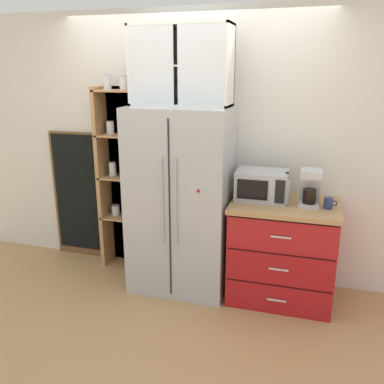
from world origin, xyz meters
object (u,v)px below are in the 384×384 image
object	(u,v)px
coffee_maker	(310,187)
chalkboard_menu	(79,195)
refrigerator	(182,200)
microwave	(262,185)
bottle_clear	(286,189)
mug_navy	(328,203)

from	to	relation	value
coffee_maker	chalkboard_menu	xyz separation A→B (m)	(-2.40, 0.29, -0.36)
refrigerator	microwave	world-z (taller)	refrigerator
microwave	bottle_clear	size ratio (longest dim) A/B	1.62
microwave	coffee_maker	world-z (taller)	coffee_maker
coffee_maker	mug_navy	distance (m)	0.20
microwave	chalkboard_menu	world-z (taller)	chalkboard_menu
microwave	mug_navy	xyz separation A→B (m)	(0.56, -0.09, -0.08)
mug_navy	bottle_clear	bearing A→B (deg)	169.53
chalkboard_menu	microwave	bearing A→B (deg)	-7.00
bottle_clear	refrigerator	bearing A→B (deg)	-177.73
refrigerator	microwave	distance (m)	0.74
microwave	chalkboard_menu	size ratio (longest dim) A/B	0.32
coffee_maker	refrigerator	bearing A→B (deg)	-178.79
refrigerator	chalkboard_menu	xyz separation A→B (m)	(-1.27, 0.31, -0.16)
bottle_clear	mug_navy	bearing A→B (deg)	-10.47
refrigerator	microwave	size ratio (longest dim) A/B	3.88
refrigerator	coffee_maker	xyz separation A→B (m)	(1.13, 0.02, 0.21)
bottle_clear	microwave	bearing A→B (deg)	172.33
microwave	chalkboard_menu	xyz separation A→B (m)	(-1.99, 0.24, -0.34)
bottle_clear	chalkboard_menu	world-z (taller)	chalkboard_menu
coffee_maker	mug_navy	world-z (taller)	coffee_maker
coffee_maker	bottle_clear	bearing A→B (deg)	176.10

